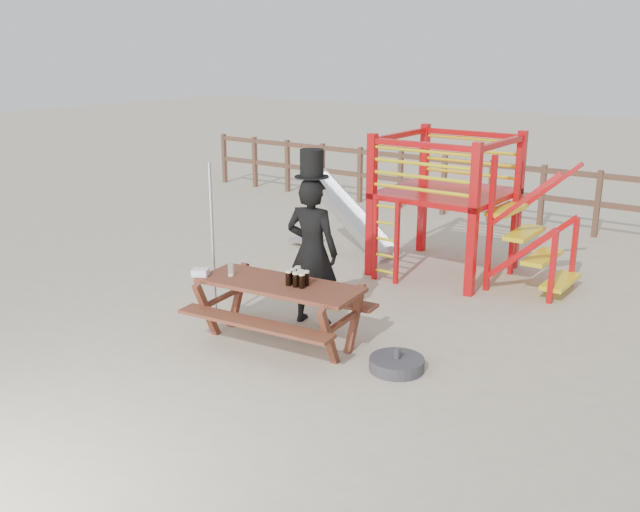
{
  "coord_description": "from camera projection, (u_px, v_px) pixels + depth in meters",
  "views": [
    {
      "loc": [
        4.76,
        -5.87,
        3.31
      ],
      "look_at": [
        -0.08,
        0.8,
        0.86
      ],
      "focal_mm": 40.0,
      "sensor_mm": 36.0,
      "label": 1
    }
  ],
  "objects": [
    {
      "name": "ground",
      "position": [
        285.0,
        345.0,
        8.18
      ],
      "size": [
        60.0,
        60.0,
        0.0
      ],
      "primitive_type": "plane",
      "color": "#BEB194",
      "rests_on": "ground"
    },
    {
      "name": "back_fence",
      "position": [
        516.0,
        187.0,
        13.4
      ],
      "size": [
        15.09,
        0.09,
        1.2
      ],
      "color": "brown",
      "rests_on": "ground"
    },
    {
      "name": "playground_fort",
      "position": [
        441.0,
        201.0,
        10.58
      ],
      "size": [
        4.71,
        1.84,
        2.1
      ],
      "color": "red",
      "rests_on": "ground"
    },
    {
      "name": "picnic_table",
      "position": [
        280.0,
        305.0,
        8.1
      ],
      "size": [
        2.03,
        1.51,
        0.73
      ],
      "rotation": [
        0.0,
        0.0,
        0.11
      ],
      "color": "brown",
      "rests_on": "ground"
    },
    {
      "name": "man_with_hat",
      "position": [
        312.0,
        248.0,
        8.57
      ],
      "size": [
        0.73,
        0.54,
        2.15
      ],
      "rotation": [
        0.0,
        0.0,
        3.31
      ],
      "color": "black",
      "rests_on": "ground"
    },
    {
      "name": "metal_pole",
      "position": [
        213.0,
        245.0,
        8.58
      ],
      "size": [
        0.04,
        0.04,
        1.99
      ],
      "primitive_type": "cylinder",
      "color": "#B2B2B7",
      "rests_on": "ground"
    },
    {
      "name": "parasol_base",
      "position": [
        397.0,
        364.0,
        7.53
      ],
      "size": [
        0.59,
        0.59,
        0.25
      ],
      "color": "#343439",
      "rests_on": "ground"
    },
    {
      "name": "paper_bag",
      "position": [
        200.0,
        272.0,
        8.26
      ],
      "size": [
        0.22,
        0.21,
        0.08
      ],
      "primitive_type": "cube",
      "rotation": [
        0.0,
        0.0,
        0.48
      ],
      "color": "white",
      "rests_on": "picnic_table"
    },
    {
      "name": "stout_pints",
      "position": [
        298.0,
        278.0,
        7.93
      ],
      "size": [
        0.26,
        0.25,
        0.17
      ],
      "color": "black",
      "rests_on": "picnic_table"
    },
    {
      "name": "empty_glasses",
      "position": [
        231.0,
        270.0,
        8.24
      ],
      "size": [
        0.07,
        0.07,
        0.15
      ],
      "color": "silver",
      "rests_on": "picnic_table"
    }
  ]
}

